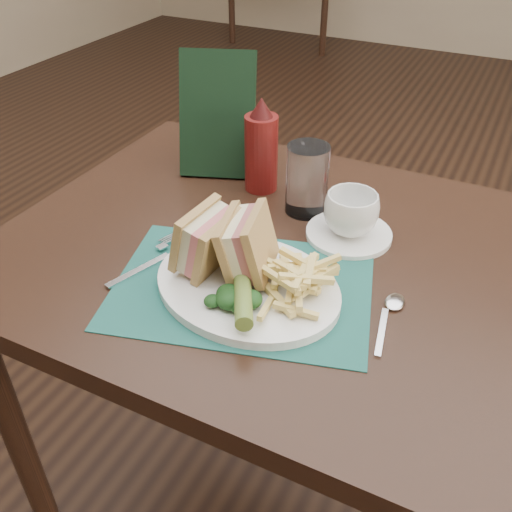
{
  "coord_description": "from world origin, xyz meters",
  "views": [
    {
      "loc": [
        0.35,
        -1.24,
        1.31
      ],
      "look_at": [
        0.03,
        -0.6,
        0.8
      ],
      "focal_mm": 40.0,
      "sensor_mm": 36.0,
      "label": 1
    }
  ],
  "objects": [
    {
      "name": "fork",
      "position": [
        -0.15,
        -0.64,
        0.76
      ],
      "size": [
        0.09,
        0.17,
        0.01
      ],
      "primitive_type": null,
      "rotation": [
        0.0,
        0.0,
        -0.32
      ],
      "color": "silver",
      "rests_on": "placemat"
    },
    {
      "name": "coffee_cup",
      "position": [
        0.12,
        -0.42,
        0.8
      ],
      "size": [
        0.13,
        0.13,
        0.07
      ],
      "primitive_type": "imported",
      "rotation": [
        0.0,
        0.0,
        0.89
      ],
      "color": "white",
      "rests_on": "saucer"
    },
    {
      "name": "ketchup_bottle",
      "position": [
        -0.09,
        -0.33,
        0.84
      ],
      "size": [
        0.08,
        0.08,
        0.19
      ],
      "primitive_type": null,
      "rotation": [
        0.0,
        0.0,
        -0.33
      ],
      "color": "#59100F",
      "rests_on": "table_main"
    },
    {
      "name": "spoon",
      "position": [
        0.25,
        -0.61,
        0.76
      ],
      "size": [
        0.06,
        0.15,
        0.01
      ],
      "primitive_type": null,
      "rotation": [
        0.0,
        0.0,
        0.17
      ],
      "color": "silver",
      "rests_on": "table_main"
    },
    {
      "name": "drinking_glass",
      "position": [
        0.02,
        -0.37,
        0.81
      ],
      "size": [
        0.1,
        0.1,
        0.13
      ],
      "primitive_type": "cylinder",
      "rotation": [
        0.0,
        0.0,
        0.35
      ],
      "color": "silver",
      "rests_on": "table_main"
    },
    {
      "name": "sandwich_half_b",
      "position": [
        0.0,
        -0.61,
        0.82
      ],
      "size": [
        0.1,
        0.12,
        0.11
      ],
      "primitive_type": null,
      "rotation": [
        0.0,
        -0.24,
        0.21
      ],
      "color": "tan",
      "rests_on": "plate"
    },
    {
      "name": "wall_back",
      "position": [
        0.0,
        3.5,
        0.0
      ],
      "size": [
        6.0,
        0.0,
        6.0
      ],
      "primitive_type": "plane",
      "rotation": [
        1.57,
        0.0,
        0.0
      ],
      "color": "tan",
      "rests_on": "ground"
    },
    {
      "name": "saucer",
      "position": [
        0.12,
        -0.42,
        0.76
      ],
      "size": [
        0.18,
        0.18,
        0.01
      ],
      "primitive_type": "cylinder",
      "rotation": [
        0.0,
        0.0,
        0.25
      ],
      "color": "white",
      "rests_on": "table_main"
    },
    {
      "name": "pickle_spear",
      "position": [
        0.06,
        -0.69,
        0.79
      ],
      "size": [
        0.08,
        0.12,
        0.03
      ],
      "primitive_type": "cylinder",
      "rotation": [
        1.54,
        0.0,
        0.5
      ],
      "color": "#55712B",
      "rests_on": "plate"
    },
    {
      "name": "fries_pile",
      "position": [
        0.11,
        -0.62,
        0.8
      ],
      "size": [
        0.18,
        0.2,
        0.06
      ],
      "primitive_type": null,
      "color": "#EAD175",
      "rests_on": "plate"
    },
    {
      "name": "table_main",
      "position": [
        0.0,
        -0.5,
        0.38
      ],
      "size": [
        0.9,
        0.75,
        0.75
      ],
      "primitive_type": null,
      "color": "black",
      "rests_on": "ground"
    },
    {
      "name": "floor",
      "position": [
        0.0,
        0.0,
        0.0
      ],
      "size": [
        7.0,
        7.0,
        0.0
      ],
      "primitive_type": "plane",
      "color": "black",
      "rests_on": "ground"
    },
    {
      "name": "plate",
      "position": [
        0.03,
        -0.63,
        0.76
      ],
      "size": [
        0.34,
        0.29,
        0.01
      ],
      "primitive_type": null,
      "rotation": [
        0.0,
        0.0,
        -0.18
      ],
      "color": "white",
      "rests_on": "placemat"
    },
    {
      "name": "kale_garnish",
      "position": [
        0.04,
        -0.69,
        0.78
      ],
      "size": [
        0.11,
        0.08,
        0.03
      ],
      "primitive_type": null,
      "color": "black",
      "rests_on": "plate"
    },
    {
      "name": "sandwich_half_a",
      "position": [
        -0.06,
        -0.62,
        0.82
      ],
      "size": [
        0.08,
        0.11,
        0.1
      ],
      "primitive_type": null,
      "rotation": [
        0.0,
        0.24,
        -0.07
      ],
      "color": "tan",
      "rests_on": "plate"
    },
    {
      "name": "check_presenter",
      "position": [
        -0.2,
        -0.3,
        0.87
      ],
      "size": [
        0.17,
        0.14,
        0.24
      ],
      "primitive_type": "cube",
      "rotation": [
        -0.31,
        0.0,
        0.35
      ],
      "color": "black",
      "rests_on": "table_main"
    },
    {
      "name": "placemat",
      "position": [
        0.02,
        -0.63,
        0.75
      ],
      "size": [
        0.45,
        0.37,
        0.0
      ],
      "primitive_type": "cube",
      "rotation": [
        0.0,
        0.0,
        0.26
      ],
      "color": "#1A534B",
      "rests_on": "table_main"
    }
  ]
}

